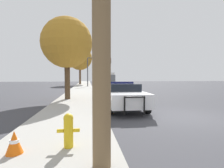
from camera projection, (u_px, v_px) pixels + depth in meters
The scene contains 10 objects.
ground_plane at pixel (188, 117), 7.65m from camera, with size 110.00×110.00×0.00m, color #3D3D42.
sidewalk_left at pixel (68, 120), 6.94m from camera, with size 3.00×110.00×0.13m.
police_car at pixel (123, 94), 9.89m from camera, with size 2.12×5.37×1.48m.
fire_hydrant at pixel (68, 129), 4.06m from camera, with size 0.52×0.23×0.80m.
traffic_light at pixel (97, 65), 28.92m from camera, with size 3.99×0.35×4.86m.
car_background_distant at pixel (102, 80), 46.98m from camera, with size 2.13×4.13×1.50m.
box_truck at pixel (110, 77), 49.11m from camera, with size 2.94×7.77×2.85m.
tree_sidewalk_near at pixel (67, 43), 12.62m from camera, with size 3.67×3.67×5.93m.
tree_sidewalk_far at pixel (80, 58), 36.15m from camera, with size 4.97×4.97×7.94m.
traffic_cone at pixel (14, 142), 3.74m from camera, with size 0.35×0.35×0.49m.
Camera 1 is at (-4.33, -7.05, 1.79)m, focal length 28.00 mm.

